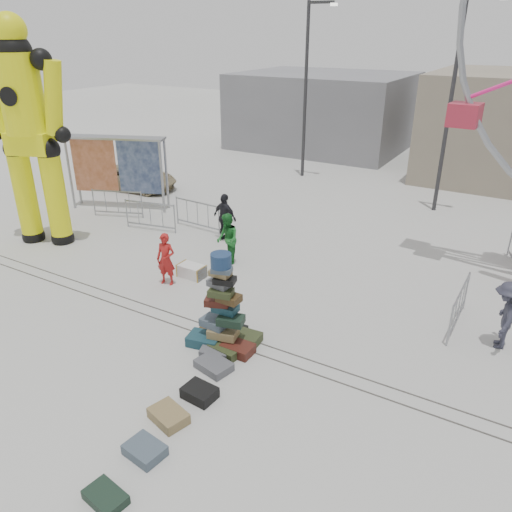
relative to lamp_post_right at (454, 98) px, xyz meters
The scene contains 25 objects.
ground 14.09m from the lamp_post_right, 103.39° to the right, with size 90.00×90.00×0.00m, color #9E9E99.
track_line_near 13.54m from the lamp_post_right, 104.01° to the right, with size 40.00×0.04×0.01m, color #47443F.
track_line_far 13.18m from the lamp_post_right, 104.46° to the right, with size 40.00×0.04×0.01m, color #47443F.
building_left 13.00m from the lamp_post_right, 135.30° to the left, with size 10.00×8.00×4.40m, color gray.
lamp_post_right is the anchor object (origin of this frame).
lamp_post_left 7.28m from the lamp_post_right, 164.05° to the left, with size 1.41×0.25×8.00m.
suitcase_tower 13.22m from the lamp_post_right, 100.11° to the right, with size 1.69×1.50×2.39m.
crash_test_dummy 15.18m from the lamp_post_right, 137.12° to the right, with size 2.97×1.56×7.57m.
banner_scaffold 13.28m from the lamp_post_right, 150.82° to the right, with size 4.06×2.15×2.96m.
steamer_trunk 11.99m from the lamp_post_right, 116.74° to the right, with size 0.82×0.47×0.38m, color silver.
row_case_0 13.61m from the lamp_post_right, 98.82° to the right, with size 0.75×0.51×0.22m, color #333C1E.
row_case_1 14.19m from the lamp_post_right, 98.02° to the right, with size 0.78×0.55×0.19m, color #585A60.
row_case_2 15.02m from the lamp_post_right, 96.38° to the right, with size 0.67×0.51×0.24m, color black.
row_case_3 15.83m from the lamp_post_right, 96.50° to the right, with size 0.74×0.53×0.22m, color olive.
row_case_4 16.65m from the lamp_post_right, 95.49° to the right, with size 0.69×0.52×0.21m, color #465665.
row_case_5 17.65m from the lamp_post_right, 94.79° to the right, with size 0.70×0.45×0.17m, color #192D21.
barricade_dummy_a 13.55m from the lamp_post_right, 146.12° to the right, with size 2.00×0.10×1.10m, color gray, non-canonical shape.
barricade_dummy_b 12.23m from the lamp_post_right, 138.52° to the right, with size 2.00×0.10×1.10m, color gray, non-canonical shape.
barricade_dummy_c 10.62m from the lamp_post_right, 137.14° to the right, with size 2.00×0.10×1.10m, color gray, non-canonical shape.
barricade_wheel_front 9.96m from the lamp_post_right, 74.89° to the right, with size 2.00×0.10×1.10m, color gray, non-canonical shape.
pedestrian_red 12.55m from the lamp_post_right, 116.72° to the right, with size 0.57×0.37×1.57m, color #A21817.
pedestrian_green 10.46m from the lamp_post_right, 118.18° to the right, with size 0.80×0.63×1.65m, color #1B6C26.
pedestrian_black 9.82m from the lamp_post_right, 129.16° to the right, with size 1.00×0.41×1.70m, color black.
pedestrian_grey 10.48m from the lamp_post_right, 69.63° to the right, with size 1.08×0.62×1.67m, color #2A2B38.
parked_suv 13.99m from the lamp_post_right, 162.50° to the right, with size 1.80×3.91×1.09m, color #968661.
Camera 1 is at (6.57, -7.65, 6.88)m, focal length 35.00 mm.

